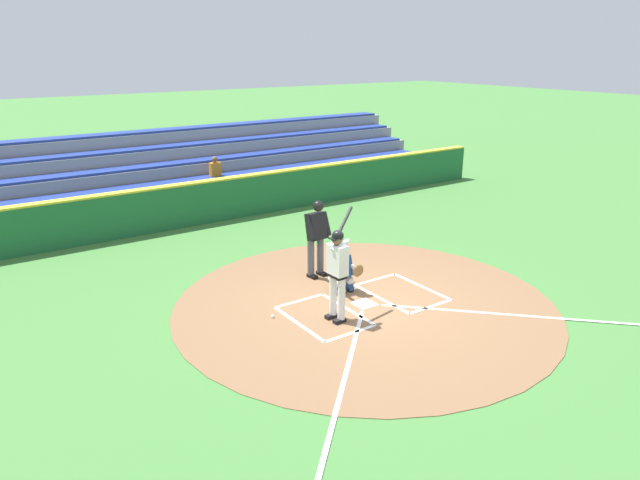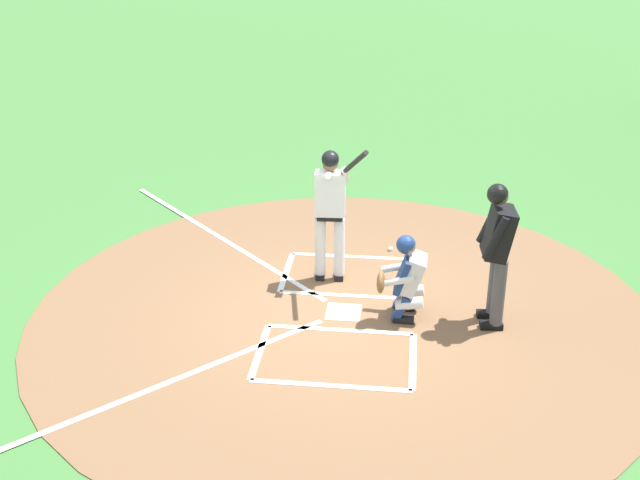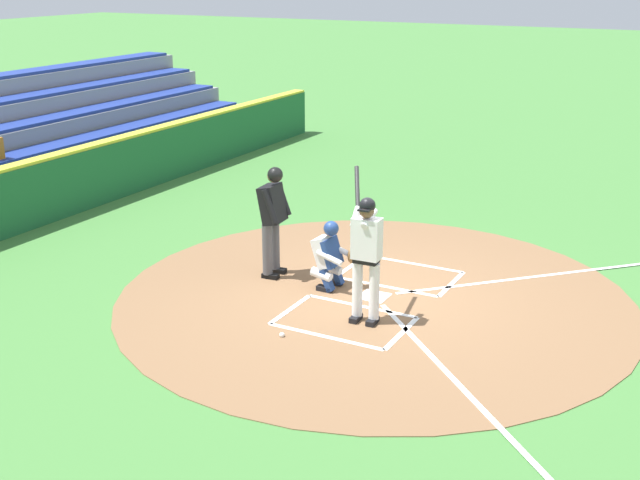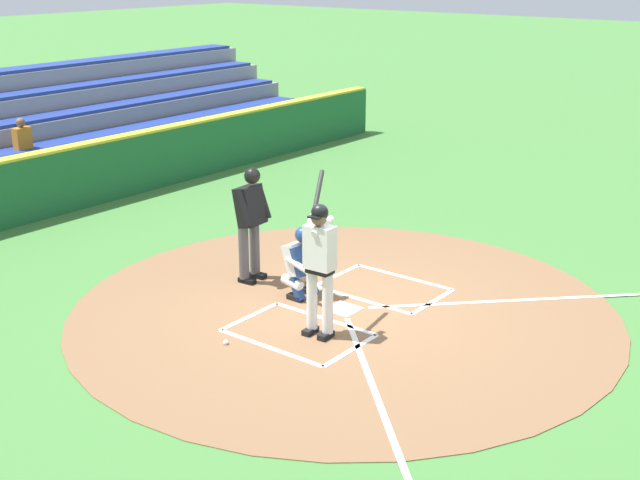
# 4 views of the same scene
# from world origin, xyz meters

# --- Properties ---
(ground_plane) EXTENTS (120.00, 120.00, 0.00)m
(ground_plane) POSITION_xyz_m (0.00, 0.00, 0.00)
(ground_plane) COLOR #427A38
(dirt_circle) EXTENTS (8.00, 8.00, 0.01)m
(dirt_circle) POSITION_xyz_m (0.00, 0.00, 0.01)
(dirt_circle) COLOR brown
(dirt_circle) RESTS_ON ground
(home_plate_and_chalk) EXTENTS (7.93, 4.91, 0.01)m
(home_plate_and_chalk) POSITION_xyz_m (0.00, 0.88, 0.01)
(home_plate_and_chalk) COLOR white
(home_plate_and_chalk) RESTS_ON dirt_circle
(batter) EXTENTS (0.91, 0.75, 2.13)m
(batter) POSITION_xyz_m (0.91, 0.26, 1.10)
(batter) COLOR white
(batter) RESTS_ON ground
(catcher) EXTENTS (0.59, 0.62, 1.13)m
(catcher) POSITION_xyz_m (-0.01, -0.77, 0.59)
(catcher) COLOR black
(catcher) RESTS_ON ground
(plate_umpire) EXTENTS (0.60, 0.44, 1.86)m
(plate_umpire) POSITION_xyz_m (-0.05, -1.85, 1.08)
(plate_umpire) COLOR #4C4C51
(plate_umpire) RESTS_ON ground
(baseball) EXTENTS (0.07, 0.07, 0.07)m
(baseball) POSITION_xyz_m (1.93, -0.53, 0.04)
(baseball) COLOR white
(baseball) RESTS_ON ground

